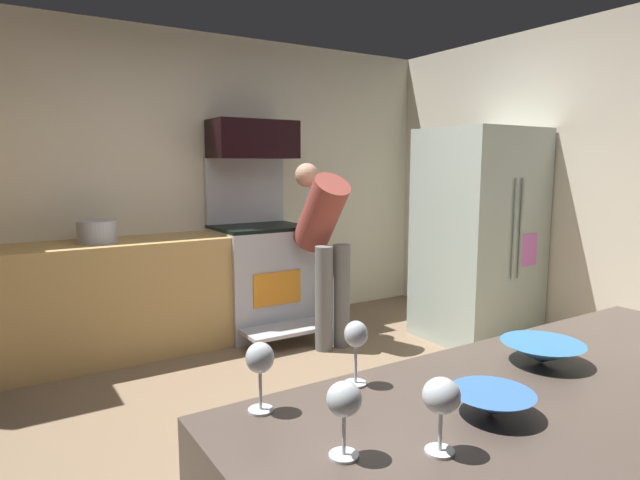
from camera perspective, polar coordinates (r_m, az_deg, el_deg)
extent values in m
cube|color=#7F674E|center=(3.08, 1.34, -20.77)|extent=(5.20, 4.80, 0.02)
cube|color=beige|center=(4.83, -14.21, 5.69)|extent=(5.20, 0.12, 2.60)
cube|color=beige|center=(4.63, 28.74, 4.86)|extent=(0.12, 4.80, 2.60)
cube|color=tan|center=(4.39, -23.62, -6.16)|extent=(2.40, 0.60, 0.90)
cube|color=#B8B9C3|center=(4.78, -6.40, -4.30)|extent=(0.76, 0.64, 0.92)
cube|color=black|center=(4.70, -6.49, 1.36)|extent=(0.76, 0.64, 0.03)
cube|color=#B8B9C3|center=(4.94, -8.02, 5.22)|extent=(0.76, 0.06, 0.58)
cube|color=orange|center=(4.50, -4.58, -5.19)|extent=(0.44, 0.01, 0.28)
cube|color=#B8B9C3|center=(4.44, -3.56, -9.49)|extent=(0.72, 0.33, 0.03)
cube|color=black|center=(4.77, -7.17, 10.62)|extent=(0.74, 0.38, 0.33)
cube|color=#AFC1B5|center=(4.72, 16.52, 0.52)|extent=(0.87, 0.77, 1.77)
cylinder|color=#AFC1B5|center=(4.43, 20.10, 1.04)|extent=(0.02, 0.02, 0.80)
cylinder|color=#AFC1B5|center=(4.49, 20.72, 1.11)|extent=(0.02, 0.02, 0.80)
cube|color=#DC72D7|center=(4.61, 21.38, -0.98)|extent=(0.20, 0.01, 0.26)
cylinder|color=slate|center=(4.27, 0.41, -6.29)|extent=(0.14, 0.14, 0.84)
cylinder|color=slate|center=(4.36, 2.30, -5.99)|extent=(0.14, 0.14, 0.84)
cylinder|color=#964238|center=(4.35, 0.12, 2.89)|extent=(0.30, 0.59, 0.66)
sphere|color=tan|center=(4.52, -1.42, 6.96)|extent=(0.20, 0.20, 0.20)
cone|color=#396BBC|center=(1.35, 17.85, -16.28)|extent=(0.20, 0.20, 0.06)
cone|color=teal|center=(1.72, 22.63, -11.04)|extent=(0.24, 0.24, 0.06)
cylinder|color=silver|center=(1.46, 3.81, -15.04)|extent=(0.06, 0.06, 0.01)
cylinder|color=silver|center=(1.44, 3.83, -13.13)|extent=(0.01, 0.01, 0.10)
ellipsoid|color=silver|center=(1.41, 3.86, -9.97)|extent=(0.06, 0.06, 0.07)
cylinder|color=silver|center=(1.32, -6.35, -17.61)|extent=(0.06, 0.06, 0.01)
cylinder|color=silver|center=(1.30, -6.38, -15.72)|extent=(0.01, 0.01, 0.09)
ellipsoid|color=silver|center=(1.27, -6.44, -12.38)|extent=(0.07, 0.07, 0.07)
cylinder|color=silver|center=(1.14, 2.55, -22.01)|extent=(0.06, 0.06, 0.01)
cylinder|color=silver|center=(1.12, 2.56, -20.08)|extent=(0.01, 0.01, 0.08)
ellipsoid|color=silver|center=(1.09, 2.59, -16.59)|extent=(0.07, 0.07, 0.07)
cylinder|color=silver|center=(1.18, 12.65, -21.15)|extent=(0.06, 0.06, 0.01)
cylinder|color=silver|center=(1.16, 12.72, -19.32)|extent=(0.01, 0.01, 0.08)
ellipsoid|color=silver|center=(1.12, 12.84, -15.90)|extent=(0.08, 0.08, 0.07)
cylinder|color=#AEB4C8|center=(4.31, -22.74, 0.84)|extent=(0.28, 0.28, 0.17)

